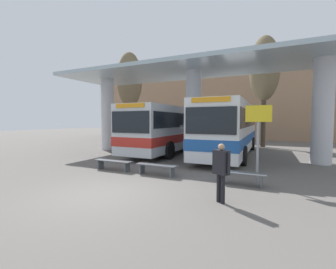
{
  "coord_description": "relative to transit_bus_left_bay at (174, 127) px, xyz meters",
  "views": [
    {
      "loc": [
        4.78,
        -5.41,
        2.3
      ],
      "look_at": [
        0.0,
        4.82,
        1.6
      ],
      "focal_mm": 24.0,
      "sensor_mm": 36.0,
      "label": 1
    }
  ],
  "objects": [
    {
      "name": "waiting_bench_far_platform",
      "position": [
        5.85,
        -7.3,
        -1.47
      ],
      "size": [
        1.63,
        0.44,
        0.46
      ],
      "color": "#4C5156",
      "rests_on": "ground_plane"
    },
    {
      "name": "station_canopy",
      "position": [
        2.02,
        -1.38,
        2.74
      ],
      "size": [
        19.28,
        5.74,
        5.79
      ],
      "color": "silver",
      "rests_on": "ground_plane"
    },
    {
      "name": "waiting_bench_near_pillar",
      "position": [
        0.15,
        -7.3,
        -1.46
      ],
      "size": [
        1.91,
        0.44,
        0.46
      ],
      "color": "#4C5156",
      "rests_on": "ground_plane"
    },
    {
      "name": "parked_car_street",
      "position": [
        0.95,
        9.8,
        -0.78
      ],
      "size": [
        4.59,
        2.28,
        2.1
      ],
      "rotation": [
        0.0,
        0.0,
        -0.06
      ],
      "color": "#B2B7BC",
      "rests_on": "ground_plane"
    },
    {
      "name": "info_sign_platform",
      "position": [
        6.32,
        -6.76,
        0.23
      ],
      "size": [
        0.9,
        0.09,
        2.85
      ],
      "color": "gray",
      "rests_on": "ground_plane"
    },
    {
      "name": "poplar_tree_behind_right",
      "position": [
        6.03,
        5.67,
        4.86
      ],
      "size": [
        2.51,
        2.51,
        9.54
      ],
      "color": "#473A2B",
      "rests_on": "ground_plane"
    },
    {
      "name": "transit_bus_left_bay",
      "position": [
        0.0,
        0.0,
        0.0
      ],
      "size": [
        2.82,
        11.44,
        3.23
      ],
      "rotation": [
        0.0,
        0.0,
        3.14
      ],
      "color": "silver",
      "rests_on": "ground_plane"
    },
    {
      "name": "transit_bus_center_bay",
      "position": [
        4.2,
        -0.11,
        0.06
      ],
      "size": [
        2.87,
        11.39,
        3.36
      ],
      "rotation": [
        0.0,
        0.0,
        3.16
      ],
      "color": "silver",
      "rests_on": "ground_plane"
    },
    {
      "name": "townhouse_backdrop",
      "position": [
        2.02,
        12.88,
        4.15
      ],
      "size": [
        40.0,
        0.58,
        10.24
      ],
      "color": "#9E7A5B",
      "rests_on": "ground_plane"
    },
    {
      "name": "pedestrian_waiting",
      "position": [
        5.53,
        -9.32,
        -0.8
      ],
      "size": [
        0.58,
        0.42,
        1.66
      ],
      "rotation": [
        0.0,
        0.0,
        -0.5
      ],
      "color": "black",
      "rests_on": "ground_plane"
    },
    {
      "name": "poplar_tree_behind_left",
      "position": [
        -7.22,
        4.71,
        4.77
      ],
      "size": [
        2.66,
        2.66,
        9.57
      ],
      "color": "#473A2B",
      "rests_on": "ground_plane"
    },
    {
      "name": "waiting_bench_mid_platform",
      "position": [
        2.41,
        -7.3,
        -1.47
      ],
      "size": [
        1.79,
        0.44,
        0.46
      ],
      "color": "#4C5156",
      "rests_on": "ground_plane"
    },
    {
      "name": "ground_plane",
      "position": [
        2.02,
        -10.13,
        -1.81
      ],
      "size": [
        100.0,
        100.0,
        0.0
      ],
      "primitive_type": "plane",
      "color": "#605B56"
    }
  ]
}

